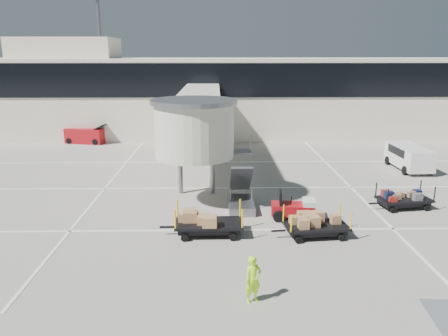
{
  "coord_description": "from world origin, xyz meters",
  "views": [
    {
      "loc": [
        -2.76,
        -18.05,
        8.45
      ],
      "look_at": [
        -2.33,
        6.51,
        2.0
      ],
      "focal_mm": 35.0,
      "sensor_mm": 36.0,
      "label": 1
    }
  ],
  "objects": [
    {
      "name": "baggage_tug",
      "position": [
        1.31,
        3.57,
        0.54
      ],
      "size": [
        2.38,
        1.66,
        1.49
      ],
      "rotation": [
        0.0,
        0.0,
        -0.11
      ],
      "color": "maroon",
      "rests_on": "ground"
    },
    {
      "name": "box_cart_far",
      "position": [
        -3.11,
        1.38,
        0.62
      ],
      "size": [
        3.97,
        1.65,
        1.55
      ],
      "rotation": [
        0.0,
        0.0,
        0.01
      ],
      "color": "black",
      "rests_on": "ground"
    },
    {
      "name": "belt_loader",
      "position": [
        -15.48,
        23.99,
        0.73
      ],
      "size": [
        4.18,
        2.29,
        1.91
      ],
      "rotation": [
        0.0,
        0.0,
        -0.21
      ],
      "color": "maroon",
      "rests_on": "ground"
    },
    {
      "name": "suitcase_cart",
      "position": [
        7.71,
        4.99,
        0.51
      ],
      "size": [
        3.63,
        1.86,
        1.39
      ],
      "rotation": [
        0.0,
        0.0,
        0.15
      ],
      "color": "black",
      "rests_on": "ground"
    },
    {
      "name": "minivan",
      "position": [
        11.65,
        13.63,
        1.05
      ],
      "size": [
        2.15,
        4.68,
        1.75
      ],
      "rotation": [
        0.0,
        0.0,
        0.02
      ],
      "color": "silver",
      "rests_on": "ground"
    },
    {
      "name": "terminal",
      "position": [
        -0.35,
        29.94,
        4.11
      ],
      "size": [
        64.0,
        12.11,
        15.2
      ],
      "color": "beige",
      "rests_on": "ground"
    },
    {
      "name": "jet_bridge",
      "position": [
        -3.97,
        12.26,
        4.28
      ],
      "size": [
        5.7,
        20.4,
        6.03
      ],
      "color": "beige",
      "rests_on": "ground"
    },
    {
      "name": "ground_worker",
      "position": [
        -1.52,
        -4.43,
        0.86
      ],
      "size": [
        0.75,
        0.65,
        1.73
      ],
      "primitive_type": "imported",
      "rotation": [
        0.0,
        0.0,
        0.48
      ],
      "color": "#A3FA1A",
      "rests_on": "ground"
    },
    {
      "name": "lane_markings",
      "position": [
        -0.67,
        9.33,
        0.01
      ],
      "size": [
        40.0,
        30.0,
        0.02
      ],
      "color": "white",
      "rests_on": "ground"
    },
    {
      "name": "box_cart_near",
      "position": [
        1.99,
        1.2,
        0.58
      ],
      "size": [
        3.71,
        1.8,
        1.43
      ],
      "rotation": [
        0.0,
        0.0,
        0.11
      ],
      "color": "black",
      "rests_on": "ground"
    },
    {
      "name": "ground",
      "position": [
        0.0,
        0.0,
        0.0
      ],
      "size": [
        140.0,
        140.0,
        0.0
      ],
      "primitive_type": "plane",
      "color": "#A59E93",
      "rests_on": "ground"
    }
  ]
}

